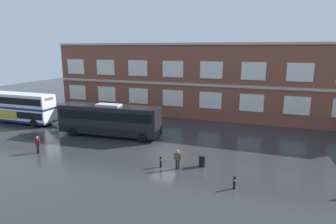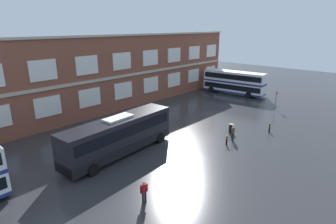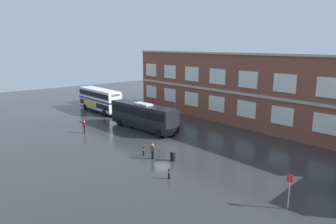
# 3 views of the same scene
# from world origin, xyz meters

# --- Properties ---
(ground_plane) EXTENTS (120.00, 120.00, 0.00)m
(ground_plane) POSITION_xyz_m (0.00, 2.00, 0.00)
(ground_plane) COLOR #2B2B2D
(brick_terminal_building) EXTENTS (49.89, 8.19, 10.80)m
(brick_terminal_building) POSITION_xyz_m (1.63, 17.98, 5.26)
(brick_terminal_building) COLOR brown
(brick_terminal_building) RESTS_ON ground
(double_decker_near) EXTENTS (11.03, 2.96, 4.07)m
(double_decker_near) POSITION_xyz_m (-23.06, 4.06, 2.15)
(double_decker_near) COLOR silver
(double_decker_near) RESTS_ON ground
(touring_coach) EXTENTS (12.14, 3.51, 3.80)m
(touring_coach) POSITION_xyz_m (-7.86, 2.83, 1.91)
(touring_coach) COLOR black
(touring_coach) RESTS_ON ground
(waiting_passenger) EXTENTS (0.64, 0.29, 1.70)m
(waiting_passenger) POSITION_xyz_m (2.55, -3.46, 0.93)
(waiting_passenger) COLOR black
(waiting_passenger) RESTS_ON ground
(second_passenger) EXTENTS (0.64, 0.30, 1.70)m
(second_passenger) POSITION_xyz_m (-11.48, -4.50, 0.93)
(second_passenger) COLOR black
(second_passenger) RESTS_ON ground
(station_litter_bin) EXTENTS (0.60, 0.60, 1.03)m
(station_litter_bin) POSITION_xyz_m (4.38, -2.23, 0.52)
(station_litter_bin) COLOR black
(station_litter_bin) RESTS_ON ground
(safety_bollard_west) EXTENTS (0.19, 0.19, 0.95)m
(safety_bollard_west) POSITION_xyz_m (7.55, -5.44, 0.49)
(safety_bollard_west) COLOR black
(safety_bollard_west) RESTS_ON ground
(safety_bollard_east) EXTENTS (0.19, 0.19, 0.95)m
(safety_bollard_east) POSITION_xyz_m (1.06, -3.60, 0.49)
(safety_bollard_east) COLOR black
(safety_bollard_east) RESTS_ON ground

